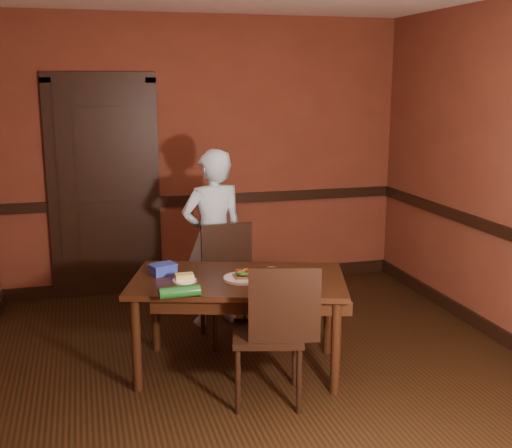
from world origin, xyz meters
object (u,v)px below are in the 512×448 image
sauce_jar (272,274)px  food_tub (163,269)px  sandwich_plate (243,277)px  cheese_saucer (184,278)px  person (213,238)px  chair_far (230,285)px  dining_table (239,325)px  chair_near (268,331)px

sauce_jar → food_tub: size_ratio=0.42×
sandwich_plate → cheese_saucer: sandwich_plate is taller
person → cheese_saucer: (-0.40, -0.95, -0.04)m
chair_far → sauce_jar: size_ratio=10.23×
dining_table → chair_near: 0.49m
dining_table → sauce_jar: bearing=-10.8°
sandwich_plate → food_tub: food_tub is taller
dining_table → chair_near: chair_near is taller
chair_far → food_tub: bearing=-153.3°
chair_far → chair_near: size_ratio=0.97×
dining_table → sauce_jar: sauce_jar is taller
chair_near → sauce_jar: chair_near is taller
dining_table → chair_near: size_ratio=1.57×
chair_far → cheese_saucer: size_ratio=5.54×
chair_near → cheese_saucer: size_ratio=5.73×
sandwich_plate → person: bearing=90.2°
sauce_jar → cheese_saucer: sauce_jar is taller
person → cheese_saucer: bearing=56.6°
food_tub → chair_near: bearing=-72.0°
chair_far → sauce_jar: chair_far is taller
food_tub → dining_table: bearing=-46.3°
chair_near → person: (-0.06, 1.45, 0.28)m
chair_near → chair_far: bearing=-75.3°
dining_table → sandwich_plate: size_ratio=5.38×
chair_near → person: bearing=-73.2°
chair_far → chair_near: 1.05m
chair_near → food_tub: chair_near is taller
chair_far → sandwich_plate: chair_far is taller
chair_near → person: person is taller
dining_table → person: (0.02, 0.98, 0.41)m
sauce_jar → food_tub: 0.79m
chair_far → cheese_saucer: (-0.45, -0.55, 0.26)m
sandwich_plate → food_tub: (-0.53, 0.28, 0.02)m
person → food_tub: person is taller
dining_table → chair_near: bearing=-63.2°
person → cheese_saucer: 1.03m
chair_near → sauce_jar: size_ratio=10.59×
cheese_saucer → sandwich_plate: bearing=-10.5°
person → chair_near: bearing=81.6°
chair_near → cheese_saucer: 0.72m
chair_far → sandwich_plate: size_ratio=3.32×
chair_far → person: (-0.05, 0.40, 0.30)m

